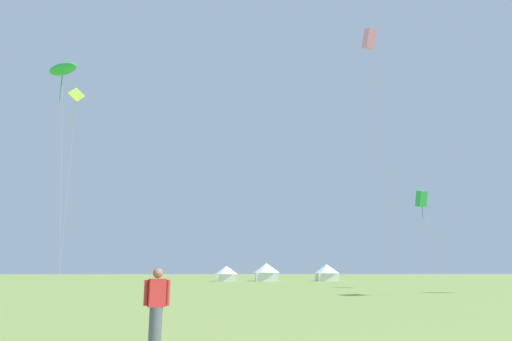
# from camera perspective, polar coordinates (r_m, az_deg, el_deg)

# --- Properties ---
(kite_green_parafoil) EXTENTS (4.60, 3.55, 24.30)m
(kite_green_parafoil) POSITION_cam_1_polar(r_m,az_deg,el_deg) (54.92, -23.63, 11.86)
(kite_green_parafoil) COLOR green
(kite_green_parafoil) RESTS_ON ground
(kite_lime_diamond) EXTENTS (1.87, 1.31, 25.41)m
(kite_lime_diamond) POSITION_cam_1_polar(r_m,az_deg,el_deg) (63.64, -22.16, 8.50)
(kite_lime_diamond) COLOR #99DB2D
(kite_lime_diamond) RESTS_ON ground
(kite_green_box) EXTENTS (1.33, 2.76, 9.48)m
(kite_green_box) POSITION_cam_1_polar(r_m,az_deg,el_deg) (47.02, 20.53, -3.44)
(kite_green_box) COLOR green
(kite_green_box) RESTS_ON ground
(kite_pink_box) EXTENTS (2.01, 3.65, 36.66)m
(kite_pink_box) POSITION_cam_1_polar(r_m,az_deg,el_deg) (70.29, 14.41, 16.08)
(kite_pink_box) COLOR pink
(kite_pink_box) RESTS_ON ground
(person_spectator) EXTENTS (0.57, 0.33, 1.73)m
(person_spectator) POSITION_cam_1_polar(r_m,az_deg,el_deg) (10.35, -12.73, -17.05)
(person_spectator) COLOR #565B66
(person_spectator) RESTS_ON ground
(festival_tent_center) EXTENTS (3.66, 3.66, 2.38)m
(festival_tent_center) POSITION_cam_1_polar(r_m,az_deg,el_deg) (72.29, -3.83, -12.99)
(festival_tent_center) COLOR white
(festival_tent_center) RESTS_ON ground
(festival_tent_right) EXTENTS (4.33, 4.33, 2.81)m
(festival_tent_right) POSITION_cam_1_polar(r_m,az_deg,el_deg) (72.48, 1.34, -12.82)
(festival_tent_right) COLOR white
(festival_tent_right) RESTS_ON ground
(festival_tent_left) EXTENTS (4.06, 4.06, 2.64)m
(festival_tent_left) POSITION_cam_1_polar(r_m,az_deg,el_deg) (73.85, 9.09, -12.75)
(festival_tent_left) COLOR white
(festival_tent_left) RESTS_ON ground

